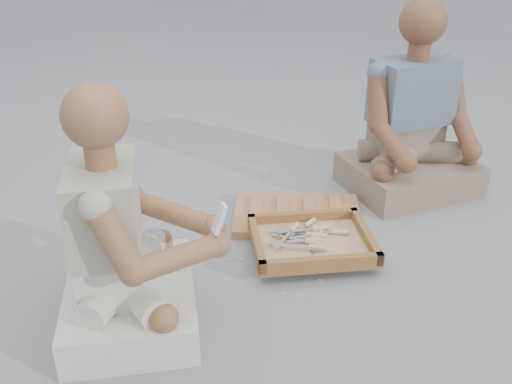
{
  "coord_description": "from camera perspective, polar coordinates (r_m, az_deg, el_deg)",
  "views": [
    {
      "loc": [
        -0.3,
        -1.89,
        1.32
      ],
      "look_at": [
        -0.09,
        0.1,
        0.3
      ],
      "focal_mm": 40.0,
      "sensor_mm": 36.0,
      "label": 1
    }
  ],
  "objects": [
    {
      "name": "chisel_1",
      "position": [
        2.36,
        5.29,
        -5.0
      ],
      "size": [
        0.2,
        0.12,
        0.02
      ],
      "rotation": [
        0.0,
        0.0,
        -0.5
      ],
      "color": "silver",
      "rests_on": "tool_tray"
    },
    {
      "name": "companion",
      "position": [
        2.93,
        15.37,
        5.98
      ],
      "size": [
        0.72,
        0.63,
        0.94
      ],
      "rotation": [
        0.0,
        0.0,
        3.43
      ],
      "color": "#83705E",
      "rests_on": "ground"
    },
    {
      "name": "wood_chip_0",
      "position": [
        2.53,
        11.25,
        -4.95
      ],
      "size": [
        0.02,
        0.02,
        0.0
      ],
      "primitive_type": "cube",
      "rotation": [
        0.0,
        0.0,
        2.91
      ],
      "color": "tan",
      "rests_on": "ground"
    },
    {
      "name": "chisel_5",
      "position": [
        2.42,
        3.65,
        -3.81
      ],
      "size": [
        0.13,
        0.2,
        0.02
      ],
      "rotation": [
        0.0,
        0.0,
        1.0
      ],
      "color": "silver",
      "rests_on": "tool_tray"
    },
    {
      "name": "wood_chip_3",
      "position": [
        2.6,
        1.41,
        -3.41
      ],
      "size": [
        0.02,
        0.02,
        0.0
      ],
      "primitive_type": "cube",
      "rotation": [
        0.0,
        0.0,
        2.38
      ],
      "color": "tan",
      "rests_on": "ground"
    },
    {
      "name": "mobile_phone",
      "position": [
        1.84,
        -3.68,
        -2.67
      ],
      "size": [
        0.06,
        0.05,
        0.1
      ],
      "rotation": [
        -0.35,
        0.0,
        -1.35
      ],
      "color": "white",
      "rests_on": "craftsman"
    },
    {
      "name": "wood_chip_5",
      "position": [
        2.37,
        -2.38,
        -6.74
      ],
      "size": [
        0.02,
        0.02,
        0.0
      ],
      "primitive_type": "cube",
      "rotation": [
        0.0,
        0.0,
        0.73
      ],
      "color": "tan",
      "rests_on": "ground"
    },
    {
      "name": "chisel_9",
      "position": [
        2.42,
        6.4,
        -4.39
      ],
      "size": [
        0.1,
        0.21,
        0.02
      ],
      "rotation": [
        0.0,
        0.0,
        1.17
      ],
      "color": "silver",
      "rests_on": "tool_tray"
    },
    {
      "name": "wood_chip_7",
      "position": [
        2.72,
        7.51,
        -2.21
      ],
      "size": [
        0.02,
        0.02,
        0.0
      ],
      "primitive_type": "cube",
      "rotation": [
        0.0,
        0.0,
        0.46
      ],
      "color": "tan",
      "rests_on": "ground"
    },
    {
      "name": "wood_chip_1",
      "position": [
        2.18,
        2.74,
        -10.14
      ],
      "size": [
        0.02,
        0.02,
        0.0
      ],
      "primitive_type": "cube",
      "rotation": [
        0.0,
        0.0,
        2.42
      ],
      "color": "tan",
      "rests_on": "ground"
    },
    {
      "name": "chisel_6",
      "position": [
        2.44,
        7.93,
        -3.98
      ],
      "size": [
        0.22,
        0.05,
        0.02
      ],
      "rotation": [
        0.0,
        0.0,
        -0.15
      ],
      "color": "silver",
      "rests_on": "tool_tray"
    },
    {
      "name": "wood_chip_8",
      "position": [
        2.74,
        10.1,
        -2.16
      ],
      "size": [
        0.02,
        0.02,
        0.0
      ],
      "primitive_type": "cube",
      "rotation": [
        0.0,
        0.0,
        0.31
      ],
      "color": "tan",
      "rests_on": "ground"
    },
    {
      "name": "ground",
      "position": [
        2.33,
        2.52,
        -7.55
      ],
      "size": [
        60.0,
        60.0,
        0.0
      ],
      "primitive_type": "plane",
      "color": "gray",
      "rests_on": "ground"
    },
    {
      "name": "wood_chip_4",
      "position": [
        2.37,
        -1.39,
        -6.78
      ],
      "size": [
        0.02,
        0.02,
        0.0
      ],
      "primitive_type": "cube",
      "rotation": [
        0.0,
        0.0,
        1.12
      ],
      "color": "tan",
      "rests_on": "ground"
    },
    {
      "name": "chisel_4",
      "position": [
        2.42,
        5.31,
        -4.23
      ],
      "size": [
        0.22,
        0.07,
        0.02
      ],
      "rotation": [
        0.0,
        0.0,
        -0.24
      ],
      "color": "silver",
      "rests_on": "tool_tray"
    },
    {
      "name": "wood_chip_2",
      "position": [
        2.39,
        8.22,
        -6.83
      ],
      "size": [
        0.02,
        0.02,
        0.0
      ],
      "primitive_type": "cube",
      "rotation": [
        0.0,
        0.0,
        2.87
      ],
      "color": "tan",
      "rests_on": "ground"
    },
    {
      "name": "chisel_7",
      "position": [
        2.37,
        5.18,
        -4.84
      ],
      "size": [
        0.22,
        0.02,
        0.02
      ],
      "rotation": [
        0.0,
        0.0,
        0.03
      ],
      "color": "silver",
      "rests_on": "tool_tray"
    },
    {
      "name": "craftsman",
      "position": [
        1.95,
        -13.13,
        -5.58
      ],
      "size": [
        0.59,
        0.58,
        0.86
      ],
      "rotation": [
        0.0,
        0.0,
        -1.51
      ],
      "color": "silver",
      "rests_on": "ground"
    },
    {
      "name": "carved_panel",
      "position": [
        2.66,
        4.14,
        -2.36
      ],
      "size": [
        0.63,
        0.47,
        0.04
      ],
      "primitive_type": "cube",
      "rotation": [
        0.0,
        0.0,
        -0.15
      ],
      "color": "#9A653B",
      "rests_on": "ground"
    },
    {
      "name": "chisel_0",
      "position": [
        2.44,
        5.94,
        -3.66
      ],
      "size": [
        0.22,
        0.04,
        0.02
      ],
      "rotation": [
        0.0,
        0.0,
        0.1
      ],
      "color": "silver",
      "rests_on": "tool_tray"
    },
    {
      "name": "chisel_3",
      "position": [
        2.41,
        5.81,
        -4.39
      ],
      "size": [
        0.22,
        0.02,
        0.02
      ],
      "rotation": [
        0.0,
        0.0,
        -0.02
      ],
      "color": "silver",
      "rests_on": "tool_tray"
    },
    {
      "name": "wood_chip_6",
      "position": [
        2.37,
        10.68,
        -7.26
      ],
      "size": [
        0.02,
        0.02,
        0.0
      ],
      "primitive_type": "cube",
      "rotation": [
        0.0,
        0.0,
        1.7
      ],
      "color": "tan",
      "rests_on": "ground"
    },
    {
      "name": "wood_chip_9",
      "position": [
        2.27,
        6.43,
        -8.76
      ],
      "size": [
        0.02,
        0.02,
        0.0
      ],
      "primitive_type": "cube",
      "rotation": [
        0.0,
        0.0,
        2.11
      ],
      "color": "tan",
      "rests_on": "ground"
    },
    {
      "name": "tool_tray",
      "position": [
        2.38,
        5.59,
        -5.0
      ],
      "size": [
        0.5,
        0.4,
        0.06
      ],
      "rotation": [
        0.0,
        0.0,
        0.02
      ],
      "color": "brown",
      "rests_on": "carved_panel"
    },
    {
      "name": "chisel_2",
      "position": [
        2.48,
        5.11,
        -3.27
      ],
      "size": [
        0.17,
        0.17,
        0.02
      ],
      "rotation": [
        0.0,
        0.0,
        0.78
      ],
      "color": "silver",
      "rests_on": "tool_tray"
    },
    {
      "name": "chisel_8",
      "position": [
        2.31,
        5.65,
        -5.5
      ],
      "size": [
        0.22,
        0.07,
        0.02
      ],
      "rotation": [
        0.0,
        0.0,
        -0.23
      ],
      "color": "silver",
      "rests_on": "tool_tray"
    }
  ]
}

